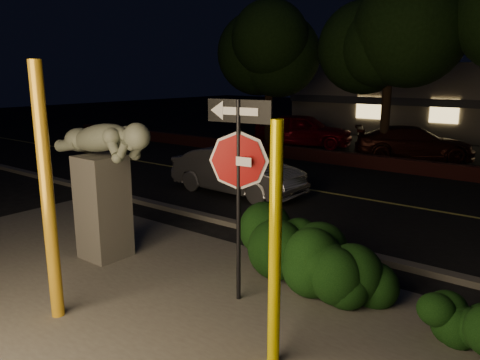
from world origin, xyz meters
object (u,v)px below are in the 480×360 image
sculpture (102,174)px  parked_car_red (303,130)px  silver_sedan (237,171)px  yellow_pole_left (47,196)px  yellow_pole_right (275,248)px  signpost (238,161)px  parked_car_darkred (414,143)px

sculpture → parked_car_red: size_ratio=0.57×
silver_sedan → parked_car_red: (-3.12, 9.18, 0.11)m
yellow_pole_left → parked_car_red: (-5.46, 16.40, -1.02)m
yellow_pole_left → parked_car_red: size_ratio=0.78×
yellow_pole_right → signpost: 1.83m
signpost → sculpture: bearing=176.7°
yellow_pole_left → yellow_pole_right: 3.27m
yellow_pole_right → sculpture: 4.46m
yellow_pole_left → sculpture: 2.24m
yellow_pole_left → sculpture: size_ratio=1.37×
signpost → parked_car_darkred: bearing=90.8°
signpost → yellow_pole_left: bearing=-138.0°
silver_sedan → parked_car_red: 9.70m
yellow_pole_left → parked_car_darkred: size_ratio=0.78×
parked_car_darkred → silver_sedan: bearing=138.8°
sculpture → parked_car_darkred: (1.20, 14.24, -0.96)m
sculpture → silver_sedan: sculpture is taller
signpost → silver_sedan: signpost is taller
parked_car_red → yellow_pole_left: bearing=-178.2°
silver_sedan → parked_car_darkred: (2.26, 8.85, 0.00)m
sculpture → parked_car_red: (-4.18, 14.57, -0.84)m
signpost → parked_car_red: bearing=110.0°
yellow_pole_left → sculpture: (-1.28, 1.83, -0.18)m
yellow_pole_left → parked_car_red: bearing=108.4°
sculpture → parked_car_darkred: size_ratio=0.57×
yellow_pole_right → sculpture: bearing=169.0°
yellow_pole_left → silver_sedan: 7.67m
signpost → parked_car_red: signpost is taller
signpost → silver_sedan: bearing=121.6°
yellow_pole_left → parked_car_darkred: yellow_pole_left is taller
yellow_pole_left → silver_sedan: bearing=107.9°
signpost → parked_car_darkred: size_ratio=0.66×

